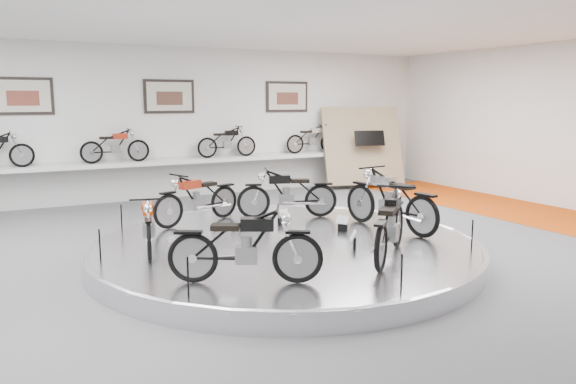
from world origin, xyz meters
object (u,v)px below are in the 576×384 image
display_platform (286,249)px  bike_d (245,245)px  bike_a (287,193)px  bike_f (390,199)px  bike_b (197,198)px  shelf (174,162)px  bike_c (148,223)px  bike_e (390,224)px

display_platform → bike_d: size_ratio=3.81×
bike_a → bike_f: (1.15, -1.76, 0.06)m
display_platform → bike_b: bearing=113.4°
shelf → bike_b: bike_b is taller
bike_d → bike_c: bearing=137.0°
display_platform → shelf: bearing=90.0°
bike_c → bike_e: bike_e is taller
display_platform → shelf: (0.00, 6.40, 0.85)m
display_platform → bike_e: bearing=-62.4°
display_platform → bike_b: bike_b is taller
bike_b → bike_c: bike_b is taller
bike_a → bike_c: size_ratio=1.11×
bike_f → bike_e: bearing=133.9°
bike_d → bike_e: bike_e is taller
display_platform → bike_c: 2.28m
bike_d → bike_f: 3.82m
bike_a → bike_c: bike_a is taller
shelf → bike_f: size_ratio=5.83×
shelf → bike_d: 8.23m
bike_a → bike_b: bike_a is taller
display_platform → bike_f: size_ratio=3.39×
display_platform → shelf: shelf is taller
bike_a → bike_b: (-1.73, 0.36, -0.01)m
bike_e → bike_b: bearing=73.1°
bike_f → bike_b: bearing=45.1°
display_platform → bike_f: 2.15m
shelf → bike_b: 4.51m
shelf → bike_c: bike_c is taller
bike_e → bike_f: bearing=10.2°
bike_c → bike_e: bearing=68.7°
bike_b → bike_f: (2.89, -2.13, 0.07)m
shelf → bike_b: bearing=-101.0°
shelf → bike_e: size_ratio=6.27×
bike_e → bike_f: (1.16, 1.51, 0.04)m
bike_e → bike_a: bearing=47.6°
shelf → bike_e: bike_e is taller
bike_a → bike_b: bearing=8.1°
shelf → bike_a: size_ratio=6.52×
bike_d → bike_f: bike_f is taller
bike_b → bike_f: size_ratio=0.87×
bike_a → bike_e: (-0.01, -3.27, 0.02)m
bike_f → bike_c: bearing=73.7°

